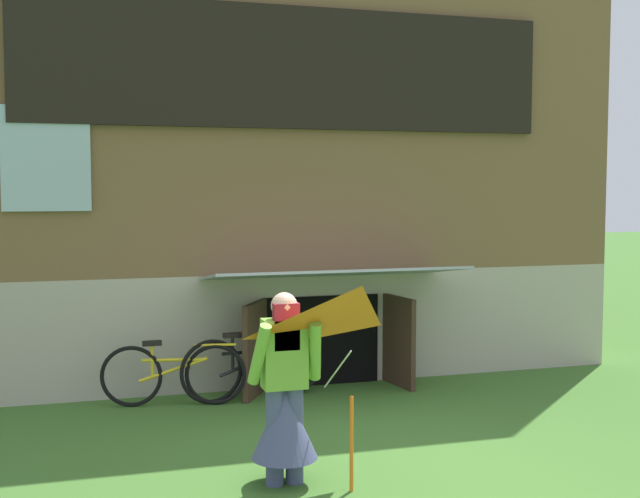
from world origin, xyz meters
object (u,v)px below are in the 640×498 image
object	(u,v)px
kite	(362,343)
bicycle_black	(253,366)
bicycle_yellow	(173,374)
person	(285,404)

from	to	relation	value
kite	bicycle_black	bearing A→B (deg)	92.33
kite	bicycle_yellow	world-z (taller)	kite
kite	bicycle_black	size ratio (longest dim) A/B	0.89
person	bicycle_yellow	bearing A→B (deg)	115.75
bicycle_black	bicycle_yellow	bearing A→B (deg)	174.27
kite	person	bearing A→B (deg)	126.90
person	bicycle_yellow	size ratio (longest dim) A/B	1.00
bicycle_black	bicycle_yellow	distance (m)	0.87
bicycle_black	person	bearing A→B (deg)	-104.01
kite	bicycle_black	distance (m)	3.28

